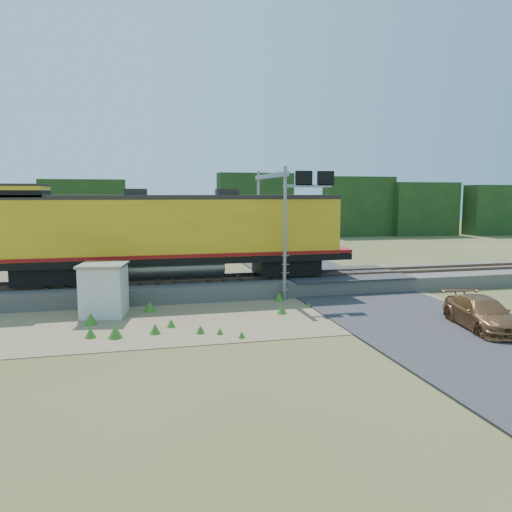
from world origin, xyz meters
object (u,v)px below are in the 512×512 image
object	(u,v)px
locomotive	(169,232)
shed	(104,290)
signal_gantry	(280,200)
car	(482,314)

from	to	relation	value
locomotive	shed	world-z (taller)	locomotive
signal_gantry	shed	bearing A→B (deg)	-160.14
locomotive	car	world-z (taller)	locomotive
shed	car	distance (m)	16.24
signal_gantry	locomotive	bearing A→B (deg)	173.74
locomotive	signal_gantry	world-z (taller)	signal_gantry
shed	locomotive	bearing A→B (deg)	61.66
shed	signal_gantry	world-z (taller)	signal_gantry
locomotive	signal_gantry	distance (m)	6.29
shed	signal_gantry	size ratio (longest dim) A/B	0.35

